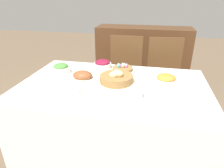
# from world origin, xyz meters

# --- Properties ---
(ground_plane) EXTENTS (12.00, 12.00, 0.00)m
(ground_plane) POSITION_xyz_m (0.00, 0.00, 0.00)
(ground_plane) COLOR brown
(dining_table) EXTENTS (1.64, 1.04, 0.72)m
(dining_table) POSITION_xyz_m (0.00, 0.00, 0.36)
(dining_table) COLOR silver
(dining_table) RESTS_ON ground
(chair_far_right) EXTENTS (0.46, 0.46, 0.96)m
(chair_far_right) POSITION_xyz_m (0.48, 0.84, 0.51)
(chair_far_right) COLOR brown
(chair_far_right) RESTS_ON ground
(chair_far_center) EXTENTS (0.44, 0.44, 0.96)m
(chair_far_center) POSITION_xyz_m (-0.03, 0.85, 0.51)
(chair_far_center) COLOR brown
(chair_far_center) RESTS_ON ground
(sideboard) EXTENTS (1.48, 0.44, 0.97)m
(sideboard) POSITION_xyz_m (0.15, 1.68, 0.48)
(sideboard) COLOR #4C2D19
(sideboard) RESTS_ON ground
(bread_basket) EXTENTS (0.30, 0.30, 0.12)m
(bread_basket) POSITION_xyz_m (0.02, 0.05, 0.77)
(bread_basket) COLOR olive
(bread_basket) RESTS_ON dining_table
(egg_basket) EXTENTS (0.21, 0.21, 0.08)m
(egg_basket) POSITION_xyz_m (0.03, 0.36, 0.75)
(egg_basket) COLOR olive
(egg_basket) RESTS_ON dining_table
(ham_platter) EXTENTS (0.29, 0.20, 0.09)m
(ham_platter) POSITION_xyz_m (-0.30, 0.07, 0.75)
(ham_platter) COLOR white
(ham_platter) RESTS_ON dining_table
(carrot_bowl) EXTENTS (0.19, 0.19, 0.10)m
(carrot_bowl) POSITION_xyz_m (0.45, 0.08, 0.77)
(carrot_bowl) COLOR white
(carrot_bowl) RESTS_ON dining_table
(beet_salad_bowl) EXTENTS (0.19, 0.19, 0.09)m
(beet_salad_bowl) POSITION_xyz_m (-0.19, 0.39, 0.77)
(beet_salad_bowl) COLOR white
(beet_salad_bowl) RESTS_ON dining_table
(green_salad_bowl) EXTENTS (0.17, 0.17, 0.10)m
(green_salad_bowl) POSITION_xyz_m (-0.56, 0.15, 0.77)
(green_salad_bowl) COLOR white
(green_salad_bowl) RESTS_ON dining_table
(dinner_plate) EXTENTS (0.25, 0.25, 0.01)m
(dinner_plate) POSITION_xyz_m (-0.01, -0.35, 0.73)
(dinner_plate) COLOR white
(dinner_plate) RESTS_ON dining_table
(fork) EXTENTS (0.01, 0.20, 0.00)m
(fork) POSITION_xyz_m (-0.16, -0.35, 0.73)
(fork) COLOR #B7B7BC
(fork) RESTS_ON dining_table
(knife) EXTENTS (0.01, 0.20, 0.00)m
(knife) POSITION_xyz_m (0.15, -0.35, 0.73)
(knife) COLOR #B7B7BC
(knife) RESTS_ON dining_table
(spoon) EXTENTS (0.01, 0.20, 0.00)m
(spoon) POSITION_xyz_m (0.18, -0.35, 0.73)
(spoon) COLOR #B7B7BC
(spoon) RESTS_ON dining_table
(drinking_cup) EXTENTS (0.07, 0.07, 0.08)m
(drinking_cup) POSITION_xyz_m (0.24, -0.21, 0.77)
(drinking_cup) COLOR silver
(drinking_cup) RESTS_ON dining_table
(butter_dish) EXTENTS (0.12, 0.08, 0.03)m
(butter_dish) POSITION_xyz_m (-0.29, -0.20, 0.74)
(butter_dish) COLOR white
(butter_dish) RESTS_ON dining_table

